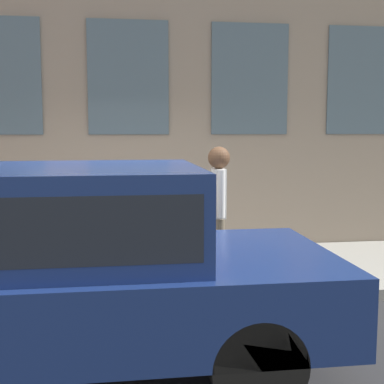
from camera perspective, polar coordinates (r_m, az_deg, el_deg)
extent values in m
plane|color=#2D2D30|center=(6.03, -5.77, -12.71)|extent=(80.00, 80.00, 0.00)
cube|color=#9E9B93|center=(7.24, -6.24, -8.80)|extent=(2.59, 60.00, 0.13)
cube|color=gray|center=(8.57, -6.92, 17.66)|extent=(0.30, 40.00, 7.26)
cube|color=#4C6070|center=(9.19, 17.85, 11.23)|extent=(0.03, 1.22, 1.71)
cube|color=#4C6070|center=(8.54, 6.19, 11.88)|extent=(0.03, 1.22, 1.71)
cube|color=#4C6070|center=(8.28, -6.81, 12.03)|extent=(0.03, 1.22, 1.71)
cylinder|color=red|center=(6.50, -2.88, -9.79)|extent=(0.32, 0.32, 0.04)
cylinder|color=red|center=(6.43, -2.89, -7.59)|extent=(0.24, 0.24, 0.55)
sphere|color=maroon|center=(6.37, -2.90, -5.17)|extent=(0.25, 0.25, 0.25)
cylinder|color=black|center=(6.36, -2.91, -4.51)|extent=(0.08, 0.08, 0.10)
cylinder|color=red|center=(6.44, -1.39, -6.97)|extent=(0.09, 0.10, 0.09)
cylinder|color=red|center=(6.41, -4.41, -7.05)|extent=(0.09, 0.10, 0.09)
cylinder|color=#726651|center=(6.48, 2.97, -6.39)|extent=(0.12, 0.12, 0.80)
cylinder|color=#726651|center=(6.64, 2.69, -6.06)|extent=(0.12, 0.12, 0.80)
cube|color=white|center=(6.44, 2.86, -0.16)|extent=(0.22, 0.15, 0.60)
cylinder|color=white|center=(6.28, 3.14, -0.20)|extent=(0.09, 0.09, 0.57)
cylinder|color=white|center=(6.58, 2.61, 0.13)|extent=(0.09, 0.09, 0.57)
sphere|color=brown|center=(6.40, 2.89, 3.68)|extent=(0.27, 0.27, 0.27)
cylinder|color=black|center=(4.00, 7.01, -17.78)|extent=(0.24, 0.70, 0.70)
cylinder|color=black|center=(5.56, 2.31, -10.60)|extent=(0.24, 0.70, 0.70)
cube|color=navy|center=(4.58, -12.81, -10.53)|extent=(1.94, 4.37, 0.62)
cube|color=navy|center=(4.43, -13.04, -2.12)|extent=(1.71, 2.10, 0.74)
cube|color=#1E232D|center=(4.43, -13.04, -2.12)|extent=(1.72, 1.93, 0.47)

